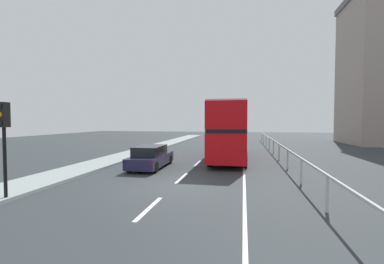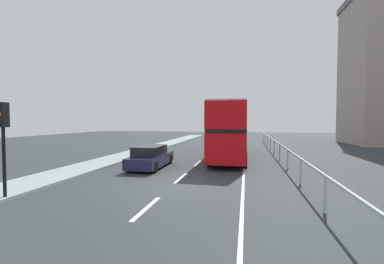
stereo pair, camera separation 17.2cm
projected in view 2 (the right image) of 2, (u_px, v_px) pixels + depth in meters
name	position (u px, v px, depth m)	size (l,w,h in m)	color
ground_plane	(172.00, 187.00, 11.92)	(75.85, 120.00, 0.10)	#2B3134
near_sidewalk_kerb	(49.00, 178.00, 13.19)	(2.46, 80.00, 0.14)	gray
lane_paint_markings	(227.00, 159.00, 20.31)	(3.27, 46.00, 0.01)	silver
bridge_side_railing	(280.00, 147.00, 19.55)	(0.10, 42.00, 1.22)	#AFB9B9
double_decker_bus_red	(231.00, 130.00, 20.58)	(2.49, 11.36, 4.19)	red
hatchback_car_near	(151.00, 157.00, 16.46)	(1.82, 4.58, 1.38)	#201C3A
traffic_signal_pole	(2.00, 126.00, 9.55)	(0.30, 0.42, 3.45)	black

